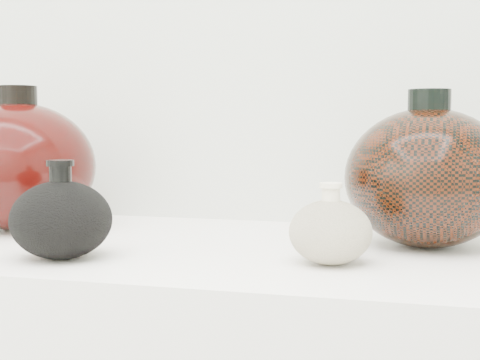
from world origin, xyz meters
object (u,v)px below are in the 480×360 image
(cream_gourd_vase, at_px, (330,231))
(left_round_pot, at_px, (19,166))
(right_round_pot, at_px, (427,177))
(black_gourd_vase, at_px, (61,219))

(cream_gourd_vase, distance_m, left_round_pot, 0.55)
(cream_gourd_vase, xyz_separation_m, right_round_pot, (0.12, 0.15, 0.06))
(left_round_pot, relative_size, right_round_pot, 1.23)
(cream_gourd_vase, xyz_separation_m, left_round_pot, (-0.53, 0.14, 0.06))
(right_round_pot, bearing_deg, cream_gourd_vase, -127.60)
(black_gourd_vase, xyz_separation_m, cream_gourd_vase, (0.34, 0.06, -0.01))
(right_round_pot, bearing_deg, left_round_pot, -179.00)
(black_gourd_vase, distance_m, right_round_pot, 0.50)
(black_gourd_vase, bearing_deg, left_round_pot, 133.70)
(black_gourd_vase, xyz_separation_m, left_round_pot, (-0.19, 0.20, 0.05))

